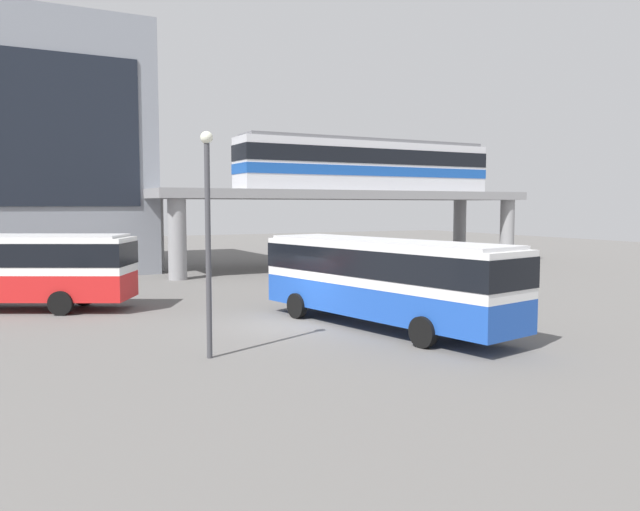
% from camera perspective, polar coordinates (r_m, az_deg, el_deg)
% --- Properties ---
extents(ground_plane, '(120.00, 120.00, 0.00)m').
position_cam_1_polar(ground_plane, '(32.58, -10.28, -3.33)').
color(ground_plane, '#605E5B').
extents(elevated_platform, '(28.75, 7.31, 5.48)m').
position_cam_1_polar(elevated_platform, '(45.95, 2.29, 4.97)').
color(elevated_platform, gray).
rests_on(elevated_platform, ground_plane).
extents(train, '(20.30, 2.96, 3.84)m').
position_cam_1_polar(train, '(47.05, 4.39, 8.24)').
color(train, silver).
rests_on(train, elevated_platform).
extents(bus_main, '(4.66, 11.32, 3.22)m').
position_cam_1_polar(bus_main, '(22.71, 5.73, -1.66)').
color(bus_main, '#1E4CB2').
rests_on(bus_main, ground_plane).
extents(bicycle_orange, '(1.74, 0.54, 1.04)m').
position_cam_1_polar(bicycle_orange, '(40.16, 0.92, -1.25)').
color(bicycle_orange, black).
rests_on(bicycle_orange, ground_plane).
extents(bicycle_red, '(1.70, 0.67, 1.04)m').
position_cam_1_polar(bicycle_red, '(41.94, 3.68, -1.01)').
color(bicycle_red, black).
rests_on(bicycle_red, ground_plane).
extents(bicycle_black, '(1.73, 0.57, 1.04)m').
position_cam_1_polar(bicycle_black, '(40.54, 7.26, -1.24)').
color(bicycle_black, black).
rests_on(bicycle_black, ground_plane).
extents(bicycle_green, '(1.78, 0.32, 1.04)m').
position_cam_1_polar(bicycle_green, '(44.28, 11.36, -0.80)').
color(bicycle_green, black).
rests_on(bicycle_green, ground_plane).
extents(bicycle_brown, '(1.69, 0.71, 1.04)m').
position_cam_1_polar(bicycle_brown, '(39.40, 3.03, -1.37)').
color(bicycle_brown, black).
rests_on(bicycle_brown, ground_plane).
extents(pedestrian_by_bike_rack, '(0.48, 0.43, 1.83)m').
position_cam_1_polar(pedestrian_by_bike_rack, '(35.62, -4.19, -1.19)').
color(pedestrian_by_bike_rack, navy).
rests_on(pedestrian_by_bike_rack, ground_plane).
extents(pedestrian_waiting_near_stop, '(0.32, 0.41, 1.57)m').
position_cam_1_polar(pedestrian_waiting_near_stop, '(30.71, -1.36, -2.37)').
color(pedestrian_waiting_near_stop, maroon).
rests_on(pedestrian_waiting_near_stop, ground_plane).
extents(lamp_post, '(0.36, 0.36, 6.56)m').
position_cam_1_polar(lamp_post, '(18.27, -10.19, 2.64)').
color(lamp_post, '#3F3F44').
rests_on(lamp_post, ground_plane).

